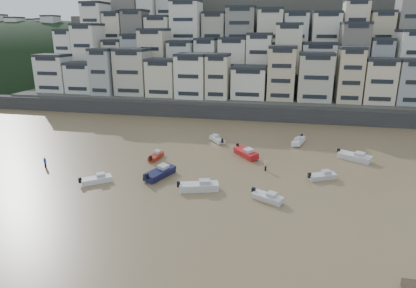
% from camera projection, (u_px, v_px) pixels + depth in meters
% --- Properties ---
extents(ground, '(400.00, 400.00, 0.00)m').
position_uv_depth(ground, '(42.00, 273.00, 34.23)').
color(ground, olive).
rests_on(ground, ground).
extents(sea_strip, '(340.00, 340.00, 0.00)m').
position_uv_depth(sea_strip, '(28.00, 73.00, 191.39)').
color(sea_strip, '#4B5C6C').
rests_on(sea_strip, ground).
extents(harbor_wall, '(140.00, 3.00, 3.50)m').
position_uv_depth(harbor_wall, '(239.00, 112.00, 92.50)').
color(harbor_wall, '#38383A').
rests_on(harbor_wall, ground).
extents(hillside, '(141.04, 66.00, 50.00)m').
position_uv_depth(hillside, '(269.00, 56.00, 125.47)').
color(hillside, '#4C4C47').
rests_on(hillside, ground).
extents(headland, '(216.00, 135.00, 53.33)m').
position_uv_depth(headland, '(42.00, 76.00, 179.08)').
color(headland, black).
rests_on(headland, ground).
extents(boat_a, '(6.30, 3.65, 1.63)m').
position_uv_depth(boat_a, '(199.00, 185.00, 51.58)').
color(boat_a, silver).
rests_on(boat_a, ground).
extents(boat_b, '(4.80, 3.53, 1.26)m').
position_uv_depth(boat_b, '(268.00, 197.00, 48.42)').
color(boat_b, silver).
rests_on(boat_b, ground).
extents(boat_c, '(4.07, 6.71, 1.74)m').
position_uv_depth(boat_c, '(160.00, 172.00, 56.26)').
color(boat_c, '#13153D').
rests_on(boat_c, ground).
extents(boat_d, '(4.82, 3.48, 1.27)m').
position_uv_depth(boat_d, '(322.00, 175.00, 55.49)').
color(boat_d, silver).
rests_on(boat_d, ground).
extents(boat_e, '(5.45, 6.20, 1.71)m').
position_uv_depth(boat_e, '(246.00, 152.00, 65.35)').
color(boat_e, '#B21519').
rests_on(boat_e, ground).
extents(boat_f, '(1.88, 4.57, 1.21)m').
position_uv_depth(boat_f, '(156.00, 155.00, 64.38)').
color(boat_f, '#A82414').
rests_on(boat_f, ground).
extents(boat_g, '(6.21, 4.73, 1.64)m').
position_uv_depth(boat_g, '(355.00, 156.00, 63.48)').
color(boat_g, silver).
rests_on(boat_g, ground).
extents(boat_h, '(4.16, 4.87, 1.33)m').
position_uv_depth(boat_h, '(217.00, 139.00, 73.91)').
color(boat_h, silver).
rests_on(boat_h, ground).
extents(boat_i, '(3.18, 5.78, 1.50)m').
position_uv_depth(boat_i, '(298.00, 140.00, 72.52)').
color(boat_i, silver).
rests_on(boat_i, ground).
extents(boat_j, '(4.72, 4.30, 1.32)m').
position_uv_depth(boat_j, '(96.00, 179.00, 54.21)').
color(boat_j, white).
rests_on(boat_j, ground).
extents(person_blue, '(0.44, 0.44, 1.74)m').
position_uv_depth(person_blue, '(45.00, 162.00, 60.21)').
color(person_blue, '#1829B6').
rests_on(person_blue, ground).
extents(person_pink, '(0.44, 0.44, 1.74)m').
position_uv_depth(person_pink, '(266.00, 166.00, 58.77)').
color(person_pink, '#CF9A92').
rests_on(person_pink, ground).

